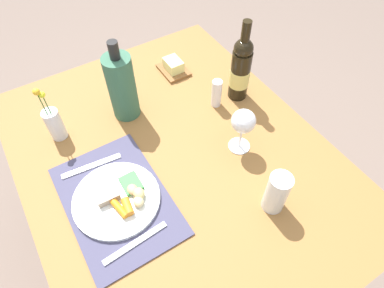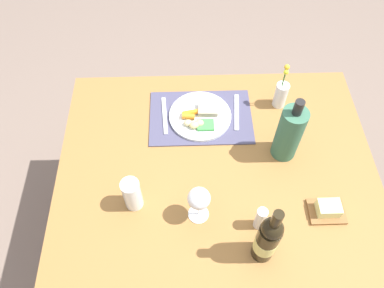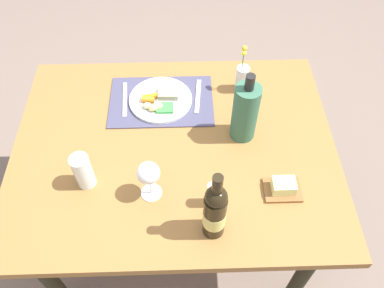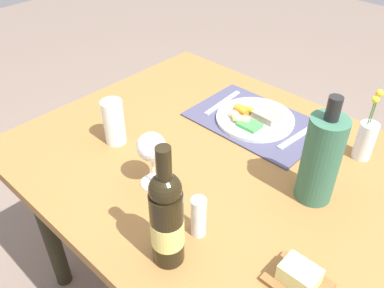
{
  "view_description": "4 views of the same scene",
  "coord_description": "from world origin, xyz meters",
  "px_view_note": "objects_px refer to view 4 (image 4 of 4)",
  "views": [
    {
      "loc": [
        0.58,
        -0.29,
        1.61
      ],
      "look_at": [
        0.06,
        0.03,
        0.82
      ],
      "focal_mm": 30.81,
      "sensor_mm": 36.0,
      "label": 1
    },
    {
      "loc": [
        0.12,
        0.76,
        1.98
      ],
      "look_at": [
        0.1,
        -0.04,
        0.8
      ],
      "focal_mm": 35.34,
      "sensor_mm": 36.0,
      "label": 2
    },
    {
      "loc": [
        -0.04,
        0.92,
        1.92
      ],
      "look_at": [
        -0.07,
        0.04,
        0.77
      ],
      "focal_mm": 36.78,
      "sensor_mm": 36.0,
      "label": 3
    },
    {
      "loc": [
        -0.56,
        0.74,
        1.48
      ],
      "look_at": [
        0.1,
        0.03,
        0.74
      ],
      "focal_mm": 37.41,
      "sensor_mm": 36.0,
      "label": 4
    }
  ],
  "objects_px": {
    "wine_glass": "(152,149)",
    "wine_bottle": "(167,219)",
    "dining_table": "(222,182)",
    "water_tumbler": "(114,125)",
    "dinner_plate": "(254,118)",
    "butter_dish": "(299,278)",
    "cooler_bottle": "(321,159)",
    "fork": "(299,136)",
    "flower_vase": "(366,139)",
    "salt_shaker": "(199,217)",
    "knife": "(223,103)"
  },
  "relations": [
    {
      "from": "dinner_plate",
      "to": "wine_bottle",
      "type": "xyz_separation_m",
      "value": [
        -0.18,
        0.58,
        0.11
      ]
    },
    {
      "from": "cooler_bottle",
      "to": "fork",
      "type": "bearing_deg",
      "value": -50.85
    },
    {
      "from": "fork",
      "to": "wine_bottle",
      "type": "height_order",
      "value": "wine_bottle"
    },
    {
      "from": "fork",
      "to": "water_tumbler",
      "type": "relative_size",
      "value": 1.33
    },
    {
      "from": "wine_glass",
      "to": "butter_dish",
      "type": "height_order",
      "value": "wine_glass"
    },
    {
      "from": "dining_table",
      "to": "salt_shaker",
      "type": "bearing_deg",
      "value": 116.96
    },
    {
      "from": "dinner_plate",
      "to": "cooler_bottle",
      "type": "bearing_deg",
      "value": 151.01
    },
    {
      "from": "knife",
      "to": "fork",
      "type": "bearing_deg",
      "value": 177.85
    },
    {
      "from": "dinner_plate",
      "to": "knife",
      "type": "relative_size",
      "value": 1.33
    },
    {
      "from": "cooler_bottle",
      "to": "butter_dish",
      "type": "xyz_separation_m",
      "value": [
        -0.11,
        0.26,
        -0.11
      ]
    },
    {
      "from": "water_tumbler",
      "to": "wine_glass",
      "type": "xyz_separation_m",
      "value": [
        -0.23,
        0.05,
        0.06
      ]
    },
    {
      "from": "butter_dish",
      "to": "salt_shaker",
      "type": "bearing_deg",
      "value": 9.29
    },
    {
      "from": "salt_shaker",
      "to": "wine_bottle",
      "type": "xyz_separation_m",
      "value": [
        0.0,
        0.1,
        0.07
      ]
    },
    {
      "from": "water_tumbler",
      "to": "dinner_plate",
      "type": "bearing_deg",
      "value": -123.54
    },
    {
      "from": "water_tumbler",
      "to": "wine_glass",
      "type": "distance_m",
      "value": 0.24
    },
    {
      "from": "wine_glass",
      "to": "wine_bottle",
      "type": "relative_size",
      "value": 0.53
    },
    {
      "from": "knife",
      "to": "wine_bottle",
      "type": "distance_m",
      "value": 0.7
    },
    {
      "from": "flower_vase",
      "to": "dining_table",
      "type": "bearing_deg",
      "value": 46.25
    },
    {
      "from": "flower_vase",
      "to": "butter_dish",
      "type": "bearing_deg",
      "value": 100.25
    },
    {
      "from": "cooler_bottle",
      "to": "salt_shaker",
      "type": "bearing_deg",
      "value": 65.78
    },
    {
      "from": "flower_vase",
      "to": "cooler_bottle",
      "type": "bearing_deg",
      "value": 85.02
    },
    {
      "from": "dining_table",
      "to": "butter_dish",
      "type": "relative_size",
      "value": 9.55
    },
    {
      "from": "cooler_bottle",
      "to": "flower_vase",
      "type": "height_order",
      "value": "cooler_bottle"
    },
    {
      "from": "dining_table",
      "to": "butter_dish",
      "type": "height_order",
      "value": "butter_dish"
    },
    {
      "from": "butter_dish",
      "to": "water_tumbler",
      "type": "bearing_deg",
      "value": -4.59
    },
    {
      "from": "wine_glass",
      "to": "flower_vase",
      "type": "distance_m",
      "value": 0.63
    },
    {
      "from": "fork",
      "to": "knife",
      "type": "distance_m",
      "value": 0.31
    },
    {
      "from": "cooler_bottle",
      "to": "wine_glass",
      "type": "xyz_separation_m",
      "value": [
        0.35,
        0.26,
        -0.01
      ]
    },
    {
      "from": "wine_bottle",
      "to": "cooler_bottle",
      "type": "bearing_deg",
      "value": -108.97
    },
    {
      "from": "dining_table",
      "to": "fork",
      "type": "distance_m",
      "value": 0.29
    },
    {
      "from": "water_tumbler",
      "to": "cooler_bottle",
      "type": "height_order",
      "value": "cooler_bottle"
    },
    {
      "from": "knife",
      "to": "salt_shaker",
      "type": "xyz_separation_m",
      "value": [
        -0.34,
        0.5,
        0.05
      ]
    },
    {
      "from": "flower_vase",
      "to": "wine_bottle",
      "type": "bearing_deg",
      "value": 76.19
    },
    {
      "from": "dinner_plate",
      "to": "wine_glass",
      "type": "xyz_separation_m",
      "value": [
        0.02,
        0.44,
        0.1
      ]
    },
    {
      "from": "wine_glass",
      "to": "wine_bottle",
      "type": "xyz_separation_m",
      "value": [
        -0.21,
        0.15,
        0.0
      ]
    },
    {
      "from": "dining_table",
      "to": "wine_glass",
      "type": "height_order",
      "value": "wine_glass"
    },
    {
      "from": "wine_bottle",
      "to": "water_tumbler",
      "type": "bearing_deg",
      "value": -23.96
    },
    {
      "from": "fork",
      "to": "water_tumbler",
      "type": "bearing_deg",
      "value": 50.2
    },
    {
      "from": "dining_table",
      "to": "flower_vase",
      "type": "relative_size",
      "value": 5.49
    },
    {
      "from": "fork",
      "to": "salt_shaker",
      "type": "bearing_deg",
      "value": 98.58
    },
    {
      "from": "water_tumbler",
      "to": "wine_bottle",
      "type": "relative_size",
      "value": 0.46
    },
    {
      "from": "dinner_plate",
      "to": "wine_bottle",
      "type": "relative_size",
      "value": 0.83
    },
    {
      "from": "knife",
      "to": "cooler_bottle",
      "type": "xyz_separation_m",
      "value": [
        -0.47,
        0.19,
        0.12
      ]
    },
    {
      "from": "knife",
      "to": "dinner_plate",
      "type": "bearing_deg",
      "value": 170.47
    },
    {
      "from": "fork",
      "to": "flower_vase",
      "type": "distance_m",
      "value": 0.2
    },
    {
      "from": "dinner_plate",
      "to": "butter_dish",
      "type": "distance_m",
      "value": 0.62
    },
    {
      "from": "fork",
      "to": "water_tumbler",
      "type": "xyz_separation_m",
      "value": [
        0.41,
        0.41,
        0.06
      ]
    },
    {
      "from": "knife",
      "to": "wine_glass",
      "type": "relative_size",
      "value": 1.18
    },
    {
      "from": "dining_table",
      "to": "wine_bottle",
      "type": "relative_size",
      "value": 3.91
    },
    {
      "from": "salt_shaker",
      "to": "wine_glass",
      "type": "height_order",
      "value": "wine_glass"
    }
  ]
}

